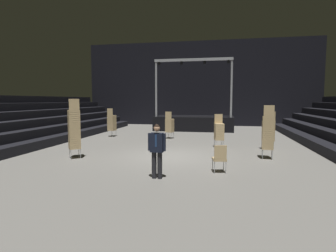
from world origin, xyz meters
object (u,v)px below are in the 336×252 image
(stage_riser, at_px, (194,122))
(chair_stack_mid_right, at_px, (219,131))
(man_with_tie, at_px, (157,148))
(loose_chair_near_man, at_px, (220,157))
(chair_stack_mid_left, at_px, (269,130))
(chair_stack_rear_left, at_px, (74,129))
(chair_stack_front_right, at_px, (268,132))
(chair_stack_front_left, at_px, (170,125))
(chair_stack_mid_centre, at_px, (112,122))

(stage_riser, height_order, chair_stack_mid_right, stage_riser)
(man_with_tie, relative_size, loose_chair_near_man, 1.79)
(stage_riser, relative_size, chair_stack_mid_right, 3.64)
(chair_stack_mid_left, height_order, chair_stack_rear_left, chair_stack_rear_left)
(chair_stack_front_right, distance_m, chair_stack_rear_left, 8.01)
(chair_stack_front_left, relative_size, chair_stack_mid_right, 1.00)
(man_with_tie, relative_size, chair_stack_front_left, 0.99)
(chair_stack_front_right, relative_size, chair_stack_rear_left, 0.90)
(man_with_tie, bearing_deg, loose_chair_near_man, -149.28)
(chair_stack_mid_right, relative_size, chair_stack_rear_left, 0.69)
(man_with_tie, bearing_deg, chair_stack_front_left, -80.37)
(loose_chair_near_man, bearing_deg, chair_stack_rear_left, 157.89)
(chair_stack_mid_right, distance_m, loose_chair_near_man, 4.89)
(man_with_tie, bearing_deg, chair_stack_rear_left, -27.33)
(man_with_tie, xyz_separation_m, chair_stack_front_right, (3.82, 3.66, 0.16))
(chair_stack_front_left, height_order, chair_stack_mid_right, same)
(chair_stack_mid_left, bearing_deg, loose_chair_near_man, -154.09)
(stage_riser, height_order, chair_stack_front_left, stage_riser)
(stage_riser, relative_size, chair_stack_mid_centre, 3.31)
(chair_stack_rear_left, bearing_deg, chair_stack_mid_left, -14.95)
(chair_stack_front_left, relative_size, chair_stack_front_right, 0.77)
(chair_stack_mid_right, bearing_deg, loose_chair_near_man, 78.02)
(chair_stack_mid_centre, bearing_deg, chair_stack_rear_left, -68.40)
(stage_riser, bearing_deg, chair_stack_mid_right, -75.48)
(chair_stack_mid_right, relative_size, loose_chair_near_man, 1.81)
(chair_stack_mid_left, bearing_deg, chair_stack_mid_right, 140.62)
(man_with_tie, xyz_separation_m, loose_chair_near_man, (1.90, 1.07, -0.42))
(chair_stack_rear_left, relative_size, loose_chair_near_man, 2.62)
(stage_riser, distance_m, chair_stack_front_right, 11.06)
(stage_riser, bearing_deg, chair_stack_mid_centre, -135.03)
(chair_stack_front_right, distance_m, loose_chair_near_man, 3.28)
(man_with_tie, height_order, chair_stack_mid_left, chair_stack_mid_left)
(chair_stack_mid_centre, bearing_deg, chair_stack_mid_left, -6.06)
(chair_stack_mid_centre, bearing_deg, stage_riser, 56.76)
(chair_stack_mid_centre, height_order, loose_chair_near_man, chair_stack_mid_centre)
(chair_stack_mid_centre, bearing_deg, loose_chair_near_man, -36.13)
(loose_chair_near_man, bearing_deg, chair_stack_mid_centre, 120.98)
(chair_stack_front_left, bearing_deg, loose_chair_near_man, -53.57)
(man_with_tie, height_order, chair_stack_front_right, chair_stack_front_right)
(chair_stack_mid_left, bearing_deg, man_with_tie, -164.02)
(man_with_tie, distance_m, chair_stack_front_right, 5.29)
(chair_stack_front_right, relative_size, chair_stack_mid_right, 1.30)
(man_with_tie, distance_m, chair_stack_mid_left, 7.26)
(stage_riser, xyz_separation_m, chair_stack_front_right, (4.06, -10.27, 0.45))
(chair_stack_front_right, bearing_deg, stage_riser, 116.32)
(chair_stack_mid_left, height_order, chair_stack_mid_centre, same)
(chair_stack_front_right, bearing_deg, chair_stack_rear_left, -164.95)
(stage_riser, xyz_separation_m, loose_chair_near_man, (2.13, -12.87, -0.12))
(chair_stack_mid_right, distance_m, chair_stack_mid_centre, 7.67)
(man_with_tie, xyz_separation_m, chair_stack_front_left, (-1.27, 8.78, -0.10))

